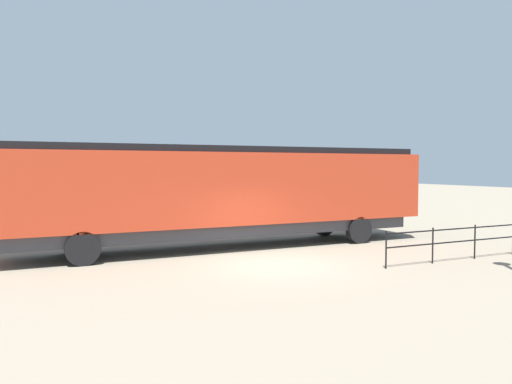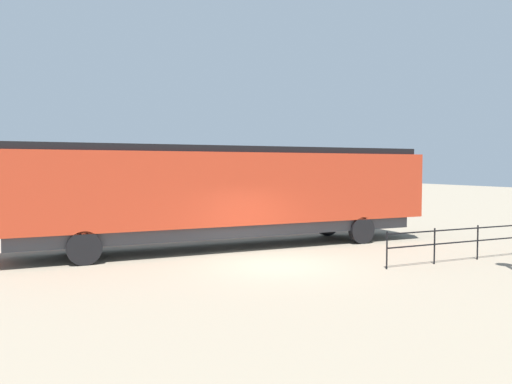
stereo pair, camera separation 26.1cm
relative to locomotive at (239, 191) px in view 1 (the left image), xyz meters
name	(u,v)px [view 1 (the left image)]	position (x,y,z in m)	size (l,w,h in m)	color
ground_plane	(275,265)	(3.76, -0.40, -2.20)	(120.00, 120.00, 0.00)	gray
locomotive	(239,191)	(0.00, 0.00, 0.00)	(2.89, 16.82, 3.90)	red
platform_fence	(495,235)	(5.80, 7.18, -1.45)	(0.05, 9.62, 1.17)	black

